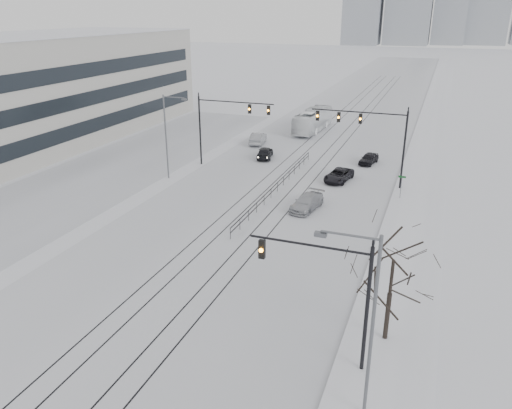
% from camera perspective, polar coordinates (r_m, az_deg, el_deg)
% --- Properties ---
extents(ground, '(500.00, 500.00, 0.00)m').
position_cam_1_polar(ground, '(27.11, -19.07, -19.25)').
color(ground, silver).
rests_on(ground, ground).
extents(road, '(22.00, 260.00, 0.02)m').
position_cam_1_polar(road, '(78.40, 9.41, 8.49)').
color(road, silver).
rests_on(road, ground).
extents(sidewalk_east, '(5.00, 260.00, 0.16)m').
position_cam_1_polar(sidewalk_east, '(77.03, 19.36, 7.39)').
color(sidewalk_east, white).
rests_on(sidewalk_east, ground).
extents(curb, '(0.10, 260.00, 0.12)m').
position_cam_1_polar(curb, '(77.10, 17.54, 7.61)').
color(curb, gray).
rests_on(curb, ground).
extents(parking_strip, '(14.00, 60.00, 0.03)m').
position_cam_1_polar(parking_strip, '(63.25, -13.60, 5.08)').
color(parking_strip, silver).
rests_on(parking_strip, ground).
extents(tram_rails, '(5.30, 180.00, 0.01)m').
position_cam_1_polar(tram_rails, '(59.52, 5.48, 4.58)').
color(tram_rails, black).
rests_on(tram_rails, ground).
extents(office_building, '(20.20, 62.20, 14.11)m').
position_cam_1_polar(office_building, '(73.31, -26.12, 11.37)').
color(office_building, '#ACA9A2').
rests_on(office_building, ground).
extents(traffic_mast_near, '(6.10, 0.37, 7.00)m').
position_cam_1_polar(traffic_mast_near, '(24.86, 9.02, -9.30)').
color(traffic_mast_near, black).
rests_on(traffic_mast_near, ground).
extents(traffic_mast_ne, '(9.60, 0.37, 8.00)m').
position_cam_1_polar(traffic_mast_ne, '(51.78, 13.02, 8.15)').
color(traffic_mast_ne, black).
rests_on(traffic_mast_ne, ground).
extents(traffic_mast_nw, '(9.10, 0.37, 8.00)m').
position_cam_1_polar(traffic_mast_nw, '(57.26, -3.77, 9.69)').
color(traffic_mast_nw, black).
rests_on(traffic_mast_nw, ground).
extents(street_light_east, '(2.73, 0.25, 9.00)m').
position_cam_1_polar(street_light_east, '(21.77, 12.46, -12.43)').
color(street_light_east, '#595B60').
rests_on(street_light_east, ground).
extents(street_light_west, '(2.73, 0.25, 9.00)m').
position_cam_1_polar(street_light_west, '(53.80, -10.02, 8.26)').
color(street_light_west, '#595B60').
rests_on(street_light_west, ground).
extents(bare_tree, '(4.40, 4.40, 6.10)m').
position_cam_1_polar(bare_tree, '(27.26, 15.35, -7.10)').
color(bare_tree, black).
rests_on(bare_tree, ground).
extents(median_fence, '(0.06, 24.00, 1.00)m').
position_cam_1_polar(median_fence, '(50.23, 2.47, 2.06)').
color(median_fence, black).
rests_on(median_fence, ground).
extents(street_sign, '(0.70, 0.06, 2.40)m').
position_cam_1_polar(street_sign, '(49.68, 16.28, 2.29)').
color(street_sign, '#595B60').
rests_on(street_sign, ground).
extents(sedan_sb_inner, '(2.54, 4.48, 1.44)m').
position_cam_1_polar(sedan_sb_inner, '(61.68, 1.03, 5.95)').
color(sedan_sb_inner, black).
rests_on(sedan_sb_inner, ground).
extents(sedan_sb_outer, '(2.35, 4.87, 1.54)m').
position_cam_1_polar(sedan_sb_outer, '(68.50, 0.23, 7.57)').
color(sedan_sb_outer, gray).
rests_on(sedan_sb_outer, ground).
extents(sedan_nb_front, '(2.83, 4.85, 1.27)m').
position_cam_1_polar(sedan_nb_front, '(54.04, 9.44, 3.31)').
color(sedan_nb_front, black).
rests_on(sedan_nb_front, ground).
extents(sedan_nb_right, '(2.63, 4.88, 1.34)m').
position_cam_1_polar(sedan_nb_right, '(45.85, 5.83, 0.23)').
color(sedan_nb_right, '#A8ABB0').
rests_on(sedan_nb_right, ground).
extents(sedan_nb_far, '(2.20, 3.97, 1.28)m').
position_cam_1_polar(sedan_nb_far, '(60.89, 12.76, 5.14)').
color(sedan_nb_far, black).
rests_on(sedan_nb_far, ground).
extents(box_truck, '(3.41, 11.71, 3.22)m').
position_cam_1_polar(box_truck, '(76.28, 6.51, 9.51)').
color(box_truck, white).
rests_on(box_truck, ground).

